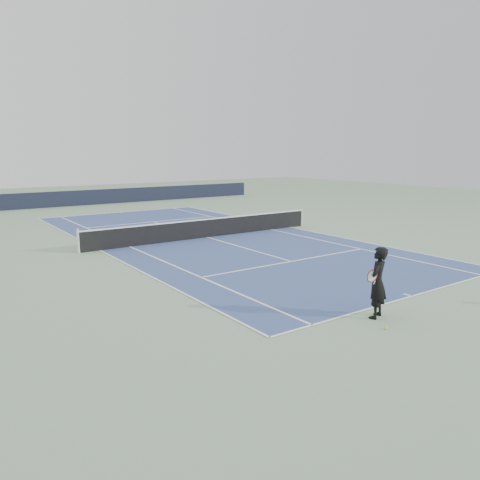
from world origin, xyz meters
TOP-DOWN VIEW (x-y plane):
  - ground at (0.00, 0.00)m, footprint 80.00×80.00m
  - court_surface at (0.00, 0.00)m, footprint 10.97×23.77m
  - tennis_net at (0.00, 0.00)m, footprint 12.90×0.10m
  - windscreen_far at (0.00, 17.88)m, footprint 30.00×0.25m
  - tennis_player at (-2.34, -12.40)m, footprint 0.88×0.75m
  - tennis_ball at (-2.82, -13.12)m, footprint 0.07×0.07m

SIDE VIEW (x-z plane):
  - ground at x=0.00m, z-range 0.00..0.00m
  - court_surface at x=0.00m, z-range 0.00..0.01m
  - tennis_ball at x=-2.82m, z-range 0.00..0.07m
  - tennis_net at x=0.00m, z-range -0.03..1.04m
  - windscreen_far at x=0.00m, z-range 0.00..1.20m
  - tennis_player at x=-2.34m, z-range 0.00..1.89m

